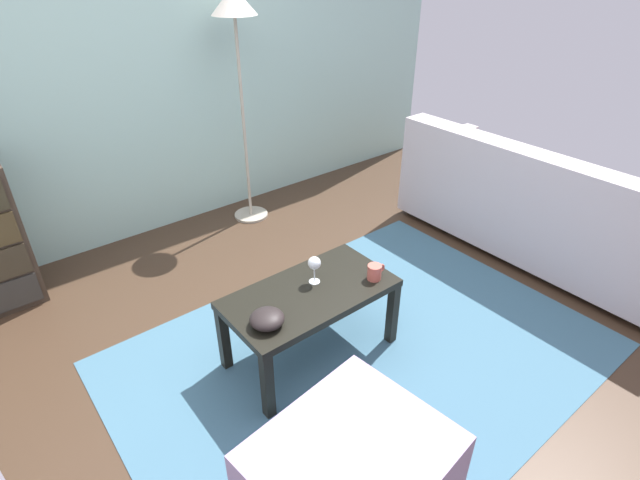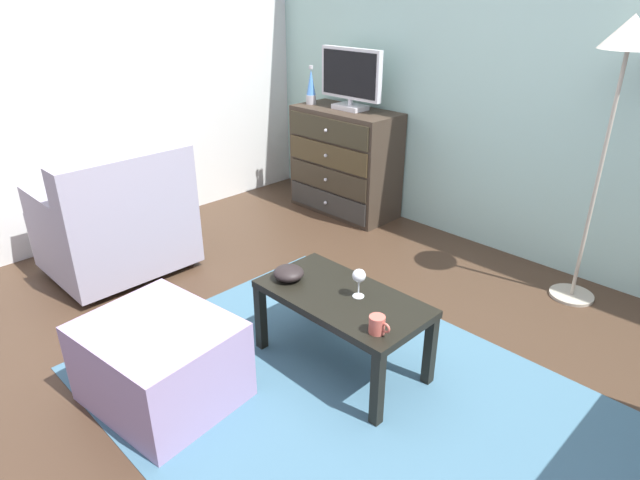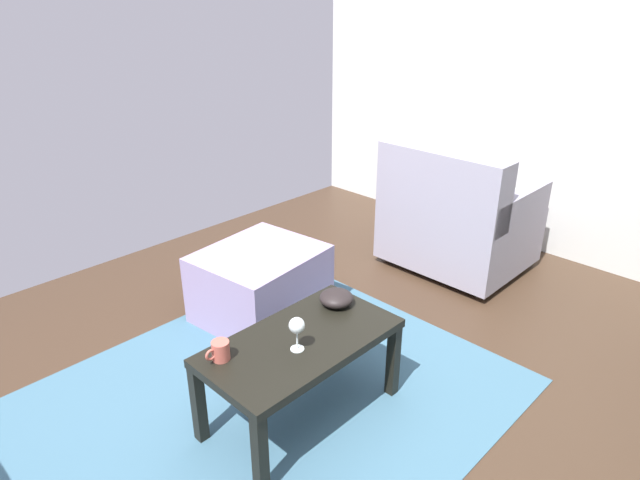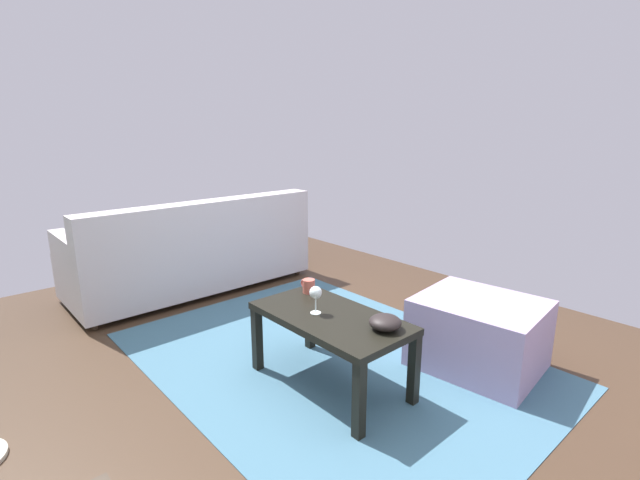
{
  "view_description": "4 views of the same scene",
  "coord_description": "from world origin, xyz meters",
  "views": [
    {
      "loc": [
        -1.26,
        -1.62,
        1.98
      ],
      "look_at": [
        0.03,
        -0.02,
        0.73
      ],
      "focal_mm": 27.41,
      "sensor_mm": 36.0,
      "label": 1
    },
    {
      "loc": [
        1.6,
        -1.78,
        1.88
      ],
      "look_at": [
        -0.02,
        -0.16,
        0.8
      ],
      "focal_mm": 30.41,
      "sensor_mm": 36.0,
      "label": 2
    },
    {
      "loc": [
        1.37,
        1.48,
        1.84
      ],
      "look_at": [
        -0.23,
        -0.08,
        0.82
      ],
      "focal_mm": 30.78,
      "sensor_mm": 36.0,
      "label": 3
    },
    {
      "loc": [
        -1.71,
        1.58,
        1.44
      ],
      "look_at": [
        0.07,
        -0.01,
        0.84
      ],
      "focal_mm": 25.43,
      "sensor_mm": 36.0,
      "label": 4
    }
  ],
  "objects": [
    {
      "name": "wine_glass",
      "position": [
        0.05,
        0.05,
        0.55
      ],
      "size": [
        0.07,
        0.07,
        0.16
      ],
      "color": "silver",
      "rests_on": "coffee_table"
    },
    {
      "name": "mug",
      "position": [
        0.32,
        -0.13,
        0.48
      ],
      "size": [
        0.11,
        0.08,
        0.08
      ],
      "color": "#B95649",
      "rests_on": "coffee_table"
    },
    {
      "name": "ground_plane",
      "position": [
        0.0,
        0.0,
        -0.03
      ],
      "size": [
        5.73,
        4.41,
        0.05
      ],
      "primitive_type": "cube",
      "color": "#3C2B1E"
    },
    {
      "name": "armchair",
      "position": [
        -1.85,
        -0.33,
        0.36
      ],
      "size": [
        0.8,
        0.91,
        0.91
      ],
      "color": "#332319",
      "rests_on": "ground_plane"
    },
    {
      "name": "wall_plain_left",
      "position": [
        -2.62,
        0.0,
        1.34
      ],
      "size": [
        0.12,
        4.41,
        2.69
      ],
      "primitive_type": "cube",
      "color": "silver",
      "rests_on": "ground_plane"
    },
    {
      "name": "bowl_decorative",
      "position": [
        -0.34,
        -0.08,
        0.47
      ],
      "size": [
        0.17,
        0.17,
        0.07
      ],
      "primitive_type": "ellipsoid",
      "color": "black",
      "rests_on": "coffee_table"
    },
    {
      "name": "coffee_table",
      "position": [
        -0.02,
        -0.0,
        0.37
      ],
      "size": [
        0.9,
        0.48,
        0.43
      ],
      "color": "black",
      "rests_on": "ground_plane"
    },
    {
      "name": "area_rug",
      "position": [
        0.2,
        -0.2,
        0.0
      ],
      "size": [
        2.6,
        1.9,
        0.01
      ],
      "primitive_type": "cube",
      "color": "#3B6076",
      "rests_on": "ground_plane"
    },
    {
      "name": "ottoman",
      "position": [
        -0.46,
        -0.82,
        0.21
      ],
      "size": [
        0.76,
        0.68,
        0.43
      ],
      "primitive_type": "cube",
      "rotation": [
        0.0,
        0.0,
        0.12
      ],
      "color": "#947EA4",
      "rests_on": "ground_plane"
    }
  ]
}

